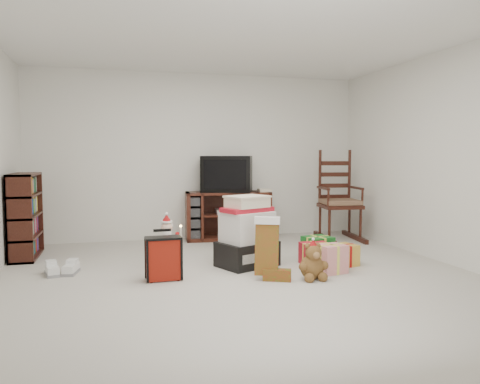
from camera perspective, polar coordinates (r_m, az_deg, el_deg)
name	(u,v)px	position (r m, az deg, el deg)	size (l,w,h in m)	color
room	(242,157)	(4.74, 0.22, 4.26)	(5.01, 5.01, 2.51)	beige
tv_stand	(228,215)	(7.07, -1.47, -2.87)	(1.30, 0.57, 0.72)	#471D14
bookshelf	(26,217)	(6.38, -24.67, -2.79)	(0.29, 0.86, 1.05)	#3D1910
rocking_chair	(338,207)	(7.25, 11.84, -1.84)	(0.66, 0.99, 1.40)	#3D1910
gift_pile	(247,236)	(5.36, 0.88, -5.40)	(0.76, 0.67, 0.79)	black
red_suitcase	(164,258)	(4.85, -9.31, -7.99)	(0.35, 0.19, 0.52)	maroon
stocking	(267,248)	(4.81, 3.29, -6.81)	(0.30, 0.13, 0.65)	#0C7212
teddy_bear	(312,264)	(4.89, 8.82, -8.62)	(0.25, 0.22, 0.37)	brown
santa_figurine	(243,239)	(5.85, 0.41, -5.81)	(0.28, 0.27, 0.58)	maroon
mrs_claus_figurine	(167,246)	(5.44, -8.90, -6.54)	(0.29, 0.28, 0.60)	maroon
sneaker_pair	(62,270)	(5.39, -20.93, -8.83)	(0.37, 0.31, 0.10)	silver
gift_cluster	(324,253)	(5.54, 10.24, -7.31)	(0.61, 0.93, 0.28)	#AF1422
crt_television	(227,174)	(7.03, -1.58, 2.23)	(0.86, 0.75, 0.54)	black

